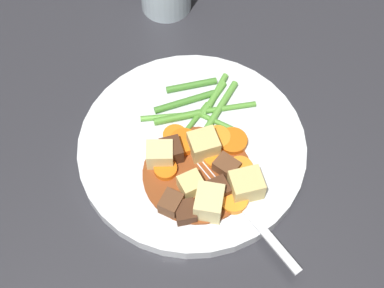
% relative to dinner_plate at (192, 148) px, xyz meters
% --- Properties ---
extents(ground_plane, '(3.00, 3.00, 0.00)m').
position_rel_dinner_plate_xyz_m(ground_plane, '(0.00, 0.00, -0.01)').
color(ground_plane, '#2D2D33').
extents(dinner_plate, '(0.28, 0.28, 0.02)m').
position_rel_dinner_plate_xyz_m(dinner_plate, '(0.00, 0.00, 0.00)').
color(dinner_plate, white).
rests_on(dinner_plate, ground_plane).
extents(stew_sauce, '(0.13, 0.13, 0.00)m').
position_rel_dinner_plate_xyz_m(stew_sauce, '(0.04, 0.00, 0.01)').
color(stew_sauce, brown).
rests_on(stew_sauce, dinner_plate).
extents(carrot_slice_0, '(0.05, 0.05, 0.01)m').
position_rel_dinner_plate_xyz_m(carrot_slice_0, '(0.00, -0.01, 0.02)').
color(carrot_slice_0, orange).
rests_on(carrot_slice_0, dinner_plate).
extents(carrot_slice_1, '(0.04, 0.04, 0.01)m').
position_rel_dinner_plate_xyz_m(carrot_slice_1, '(0.03, -0.04, 0.01)').
color(carrot_slice_1, orange).
rests_on(carrot_slice_1, dinner_plate).
extents(carrot_slice_2, '(0.04, 0.04, 0.01)m').
position_rel_dinner_plate_xyz_m(carrot_slice_2, '(0.05, 0.05, 0.01)').
color(carrot_slice_2, orange).
rests_on(carrot_slice_2, dinner_plate).
extents(carrot_slice_3, '(0.03, 0.03, 0.01)m').
position_rel_dinner_plate_xyz_m(carrot_slice_3, '(0.03, 0.02, 0.01)').
color(carrot_slice_3, orange).
rests_on(carrot_slice_3, dinner_plate).
extents(carrot_slice_4, '(0.04, 0.04, 0.01)m').
position_rel_dinner_plate_xyz_m(carrot_slice_4, '(-0.01, -0.02, 0.01)').
color(carrot_slice_4, orange).
rests_on(carrot_slice_4, dinner_plate).
extents(carrot_slice_5, '(0.05, 0.05, 0.01)m').
position_rel_dinner_plate_xyz_m(carrot_slice_5, '(0.01, 0.05, 0.01)').
color(carrot_slice_5, orange).
rests_on(carrot_slice_5, dinner_plate).
extents(carrot_slice_6, '(0.04, 0.04, 0.01)m').
position_rel_dinner_plate_xyz_m(carrot_slice_6, '(0.08, 0.04, 0.01)').
color(carrot_slice_6, orange).
rests_on(carrot_slice_6, dinner_plate).
extents(carrot_slice_7, '(0.04, 0.04, 0.01)m').
position_rel_dinner_plate_xyz_m(carrot_slice_7, '(-0.00, 0.03, 0.01)').
color(carrot_slice_7, orange).
rests_on(carrot_slice_7, dinner_plate).
extents(potato_chunk_0, '(0.04, 0.04, 0.03)m').
position_rel_dinner_plate_xyz_m(potato_chunk_0, '(0.09, 0.01, 0.02)').
color(potato_chunk_0, '#EAD68C').
rests_on(potato_chunk_0, dinner_plate).
extents(potato_chunk_1, '(0.03, 0.04, 0.03)m').
position_rel_dinner_plate_xyz_m(potato_chunk_1, '(0.07, 0.05, 0.02)').
color(potato_chunk_1, '#E5CC7A').
rests_on(potato_chunk_1, dinner_plate).
extents(potato_chunk_2, '(0.04, 0.04, 0.03)m').
position_rel_dinner_plate_xyz_m(potato_chunk_2, '(0.01, 0.01, 0.02)').
color(potato_chunk_2, '#E5CC7A').
rests_on(potato_chunk_2, dinner_plate).
extents(potato_chunk_3, '(0.03, 0.03, 0.02)m').
position_rel_dinner_plate_xyz_m(potato_chunk_3, '(0.06, -0.01, 0.02)').
color(potato_chunk_3, '#E5CC7A').
rests_on(potato_chunk_3, dinner_plate).
extents(potato_chunk_4, '(0.03, 0.03, 0.03)m').
position_rel_dinner_plate_xyz_m(potato_chunk_4, '(0.02, -0.04, 0.02)').
color(potato_chunk_4, '#EAD68C').
rests_on(potato_chunk_4, dinner_plate).
extents(meat_chunk_0, '(0.03, 0.03, 0.02)m').
position_rel_dinner_plate_xyz_m(meat_chunk_0, '(0.04, 0.03, 0.02)').
color(meat_chunk_0, brown).
rests_on(meat_chunk_0, dinner_plate).
extents(meat_chunk_1, '(0.03, 0.03, 0.02)m').
position_rel_dinner_plate_xyz_m(meat_chunk_1, '(0.07, 0.02, 0.02)').
color(meat_chunk_1, '#4C2B19').
rests_on(meat_chunk_1, dinner_plate).
extents(meat_chunk_2, '(0.03, 0.02, 0.02)m').
position_rel_dinner_plate_xyz_m(meat_chunk_2, '(0.09, -0.02, 0.02)').
color(meat_chunk_2, '#4C2B19').
rests_on(meat_chunk_2, dinner_plate).
extents(meat_chunk_3, '(0.03, 0.03, 0.02)m').
position_rel_dinner_plate_xyz_m(meat_chunk_3, '(0.08, -0.04, 0.02)').
color(meat_chunk_3, brown).
rests_on(meat_chunk_3, dinner_plate).
extents(meat_chunk_4, '(0.03, 0.03, 0.03)m').
position_rel_dinner_plate_xyz_m(meat_chunk_4, '(0.01, -0.03, 0.02)').
color(meat_chunk_4, '#4C2B19').
rests_on(meat_chunk_4, dinner_plate).
extents(green_bean_0, '(0.07, 0.05, 0.01)m').
position_rel_dinner_plate_xyz_m(green_bean_0, '(-0.05, 0.04, 0.01)').
color(green_bean_0, '#66AD42').
rests_on(green_bean_0, dinner_plate).
extents(green_bean_1, '(0.01, 0.06, 0.01)m').
position_rel_dinner_plate_xyz_m(green_bean_1, '(-0.04, -0.01, 0.01)').
color(green_bean_1, '#599E38').
rests_on(green_bean_1, dinner_plate).
extents(green_bean_2, '(0.01, 0.08, 0.01)m').
position_rel_dinner_plate_xyz_m(green_bean_2, '(-0.04, 0.05, 0.01)').
color(green_bean_2, '#599E38').
rests_on(green_bean_2, dinner_plate).
extents(green_bean_3, '(0.01, 0.07, 0.01)m').
position_rel_dinner_plate_xyz_m(green_bean_3, '(-0.08, 0.01, 0.01)').
color(green_bean_3, '#4C8E33').
rests_on(green_bean_3, dinner_plate).
extents(green_bean_4, '(0.02, 0.08, 0.01)m').
position_rel_dinner_plate_xyz_m(green_bean_4, '(-0.06, -0.00, 0.01)').
color(green_bean_4, '#4C8E33').
rests_on(green_bean_4, dinner_plate).
extents(green_bean_5, '(0.05, 0.04, 0.01)m').
position_rel_dinner_plate_xyz_m(green_bean_5, '(-0.07, 0.04, 0.01)').
color(green_bean_5, '#66AD42').
rests_on(green_bean_5, dinner_plate).
extents(green_bean_6, '(0.05, 0.04, 0.01)m').
position_rel_dinner_plate_xyz_m(green_bean_6, '(-0.06, 0.04, 0.01)').
color(green_bean_6, '#66AD42').
rests_on(green_bean_6, dinner_plate).
extents(green_bean_7, '(0.04, 0.05, 0.01)m').
position_rel_dinner_plate_xyz_m(green_bean_7, '(-0.02, 0.03, 0.01)').
color(green_bean_7, '#599E38').
rests_on(green_bean_7, dinner_plate).
extents(green_bean_8, '(0.07, 0.06, 0.01)m').
position_rel_dinner_plate_xyz_m(green_bean_8, '(-0.02, 0.00, 0.01)').
color(green_bean_8, '#599E38').
rests_on(green_bean_8, dinner_plate).
extents(green_bean_9, '(0.01, 0.08, 0.01)m').
position_rel_dinner_plate_xyz_m(green_bean_9, '(-0.04, -0.02, 0.01)').
color(green_bean_9, '#66AD42').
rests_on(green_bean_9, dinner_plate).
extents(fork, '(0.16, 0.09, 0.00)m').
position_rel_dinner_plate_xyz_m(fork, '(0.09, 0.05, 0.01)').
color(fork, silver).
rests_on(fork, dinner_plate).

